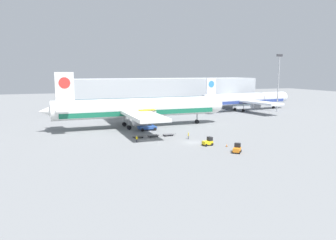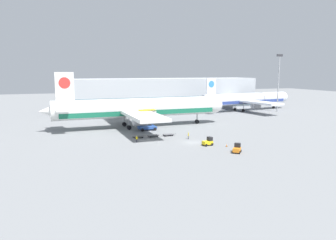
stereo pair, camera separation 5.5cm
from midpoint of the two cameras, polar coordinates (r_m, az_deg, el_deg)
name	(u,v)px [view 2 (the right image)]	position (r m, az deg, el deg)	size (l,w,h in m)	color
ground_plane	(191,142)	(80.33, 4.10, -3.91)	(400.00, 400.00, 0.00)	slate
terminal_building	(160,94)	(149.36, -1.43, 4.56)	(90.00, 18.20, 14.00)	#B2B7BC
light_mast	(279,79)	(148.32, 18.72, 6.82)	(2.80, 0.50, 24.37)	#9EA0A5
airplane_main	(137,109)	(101.36, -5.41, 2.00)	(58.05, 48.06, 17.00)	white
airplane_distant	(245,99)	(147.46, 13.21, 3.52)	(49.70, 41.78, 14.60)	silver
scissor_lift_loader	(147,123)	(96.45, -3.64, -0.45)	(5.22, 3.40, 6.07)	#284C99
baggage_tug_foreground	(208,142)	(77.32, 7.01, -3.78)	(2.61, 1.92, 2.00)	yellow
baggage_tug_mid	(237,149)	(71.59, 11.95, -4.90)	(2.70, 2.76, 2.00)	orange
baggage_dolly_lead	(138,136)	(85.83, -5.23, -2.86)	(3.75, 1.70, 0.48)	#56565B
baggage_dolly_second	(153,135)	(86.79, -2.62, -2.70)	(3.75, 1.70, 0.48)	#56565B
baggage_dolly_third	(168,134)	(88.06, 0.08, -2.53)	(3.75, 1.70, 0.48)	#56565B
ground_crew_near	(188,135)	(84.07, 3.58, -2.66)	(0.33, 0.54, 1.70)	black
ground_crew_far	(137,138)	(80.10, -5.45, -3.21)	(0.41, 0.45, 1.75)	black
traffic_cone_near	(227,145)	(76.86, 10.21, -4.33)	(0.40, 0.40, 0.71)	black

